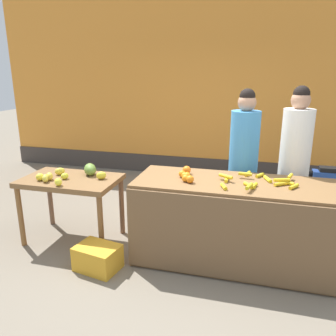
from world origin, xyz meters
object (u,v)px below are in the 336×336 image
Objects in this scene: vendor_woman_blue_shirt at (243,165)px; produce_sack at (158,198)px; vendor_woman_white_shirt at (294,167)px; produce_crate at (98,258)px.

vendor_woman_blue_shirt is 3.19× the size of produce_sack.
vendor_woman_white_shirt is (0.57, -0.00, 0.02)m from vendor_woman_blue_shirt.
produce_crate is 0.77× the size of produce_sack.
vendor_woman_white_shirt is at bearing -8.31° from produce_sack.
vendor_woman_white_shirt is 3.26× the size of produce_sack.
produce_crate is (-1.95, -1.16, -0.80)m from vendor_woman_white_shirt.
produce_crate is at bearing -99.68° from produce_sack.
vendor_woman_blue_shirt is 4.12× the size of produce_crate.
vendor_woman_blue_shirt is at bearing -12.35° from produce_sack.
produce_crate is at bearing -149.32° from vendor_woman_white_shirt.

